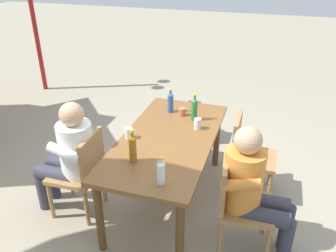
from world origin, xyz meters
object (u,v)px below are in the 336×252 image
(chair_near_left, at_px, (237,201))
(bottle_blue, at_px, (170,102))
(dining_table, at_px, (168,145))
(bottle_green, at_px, (194,109))
(cup_glass, at_px, (198,124))
(cup_white, at_px, (128,133))
(chair_far_left, at_px, (82,170))
(backpack_by_near_side, at_px, (203,125))
(bottle_amber, at_px, (133,148))
(cup_terracotta, at_px, (182,112))
(person_in_plaid_shirt, at_px, (252,186))
(person_in_white_shirt, at_px, (70,153))
(backpack_by_far_side, at_px, (192,121))
(bottle_clear, at_px, (161,172))
(chair_near_right, at_px, (247,152))

(chair_near_left, relative_size, bottle_blue, 3.19)
(dining_table, bearing_deg, bottle_green, -18.49)
(cup_glass, bearing_deg, cup_white, 123.19)
(dining_table, height_order, cup_glass, cup_glass)
(chair_far_left, height_order, backpack_by_near_side, chair_far_left)
(bottle_amber, height_order, cup_terracotta, bottle_amber)
(chair_far_left, distance_m, person_in_plaid_shirt, 1.58)
(person_in_plaid_shirt, bearing_deg, backpack_by_near_side, 23.58)
(chair_far_left, bearing_deg, dining_table, -61.57)
(cup_white, bearing_deg, bottle_blue, -16.95)
(person_in_white_shirt, bearing_deg, cup_terracotta, -42.85)
(cup_glass, xyz_separation_m, backpack_by_far_side, (1.17, 0.32, -0.59))
(person_in_white_shirt, distance_m, bottle_blue, 1.20)
(person_in_plaid_shirt, xyz_separation_m, bottle_clear, (-0.30, 0.67, 0.20))
(chair_near_left, xyz_separation_m, person_in_white_shirt, (0.01, 1.57, 0.17))
(chair_far_left, height_order, chair_near_right, same)
(backpack_by_near_side, distance_m, backpack_by_far_side, 0.16)
(chair_near_left, distance_m, cup_glass, 0.89)
(chair_near_right, distance_m, bottle_amber, 1.31)
(bottle_green, bearing_deg, cup_white, 138.50)
(dining_table, xyz_separation_m, bottle_green, (0.44, -0.15, 0.22))
(chair_near_left, xyz_separation_m, cup_glass, (0.66, 0.50, 0.32))
(chair_near_left, height_order, bottle_clear, bottle_clear)
(bottle_green, bearing_deg, cup_terracotta, 66.97)
(dining_table, distance_m, person_in_plaid_shirt, 0.93)
(bottle_clear, relative_size, cup_terracotta, 2.83)
(cup_glass, bearing_deg, chair_near_left, -142.87)
(chair_far_left, relative_size, bottle_green, 2.96)
(chair_near_right, bearing_deg, person_in_plaid_shirt, -172.17)
(bottle_clear, height_order, cup_glass, bottle_clear)
(cup_terracotta, bearing_deg, cup_glass, -137.25)
(bottle_blue, bearing_deg, chair_far_left, 148.43)
(dining_table, height_order, person_in_white_shirt, person_in_white_shirt)
(dining_table, distance_m, backpack_by_far_side, 1.50)
(person_in_plaid_shirt, xyz_separation_m, bottle_green, (0.84, 0.69, 0.23))
(bottle_blue, bearing_deg, person_in_plaid_shirt, -134.03)
(person_in_plaid_shirt, height_order, cup_white, person_in_plaid_shirt)
(dining_table, distance_m, cup_glass, 0.37)
(bottle_green, xyz_separation_m, bottle_clear, (-1.14, -0.02, -0.03))
(person_in_white_shirt, distance_m, cup_glass, 1.26)
(bottle_blue, xyz_separation_m, cup_white, (-0.68, 0.21, -0.06))
(bottle_amber, xyz_separation_m, cup_glass, (0.74, -0.38, -0.08))
(cup_white, distance_m, cup_terracotta, 0.72)
(cup_white, bearing_deg, bottle_clear, -138.10)
(person_in_white_shirt, height_order, person_in_plaid_shirt, same)
(person_in_white_shirt, bearing_deg, backpack_by_near_side, -26.83)
(backpack_by_near_side, height_order, backpack_by_far_side, backpack_by_far_side)
(person_in_plaid_shirt, height_order, bottle_green, person_in_plaid_shirt)
(bottle_blue, distance_m, backpack_by_near_side, 1.08)
(person_in_white_shirt, relative_size, backpack_by_near_side, 2.70)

